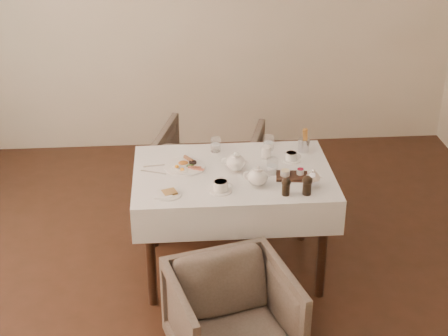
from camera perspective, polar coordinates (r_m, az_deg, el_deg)
name	(u,v)px	position (r m, az deg, el deg)	size (l,w,h in m)	color
table	(233,188)	(4.47, 0.73, -1.64)	(1.28, 0.88, 0.75)	black
armchair_near	(233,320)	(3.89, 0.71, -12.52)	(0.65, 0.67, 0.61)	#4F463A
armchair_far	(209,173)	(5.28, -1.24, -0.41)	(0.75, 0.78, 0.71)	#4F463A
breakfast_plate	(185,166)	(4.48, -3.24, 0.18)	(0.27, 0.27, 0.03)	white
side_plate	(167,194)	(4.15, -4.76, -2.19)	(0.16, 0.16, 0.02)	white
teapot_centre	(235,161)	(4.40, 0.96, 0.56)	(0.17, 0.13, 0.14)	white
teapot_front	(258,176)	(4.22, 2.82, -0.64)	(0.17, 0.13, 0.14)	white
creamer	(266,152)	(4.59, 3.53, 1.34)	(0.07, 0.07, 0.08)	white
teacup_near	(221,187)	(4.17, -0.28, -1.57)	(0.14, 0.14, 0.07)	white
teacup_far	(291,157)	(4.57, 5.62, 0.92)	(0.12, 0.12, 0.06)	white
glass_left	(216,145)	(4.67, -0.70, 1.95)	(0.07, 0.07, 0.10)	silver
glass_mid	(272,166)	(4.38, 4.04, 0.16)	(0.07, 0.07, 0.10)	silver
glass_right	(269,143)	(4.71, 3.73, 2.10)	(0.07, 0.07, 0.10)	silver
condiment_board	(292,175)	(4.36, 5.64, -0.59)	(0.21, 0.16, 0.05)	black
pepper_mill_left	(286,186)	(4.13, 5.17, -1.54)	(0.06, 0.06, 0.11)	black
pepper_mill_right	(307,185)	(4.15, 6.92, -1.42)	(0.06, 0.06, 0.13)	black
silver_pot	(313,178)	(4.24, 7.39, -0.82)	(0.11, 0.09, 0.12)	white
fries_cup	(304,141)	(4.69, 6.66, 2.21)	(0.08, 0.08, 0.16)	silver
cutlery_fork	(158,165)	(4.51, -5.52, 0.21)	(0.02, 0.19, 0.00)	silver
cutlery_knife	(153,172)	(4.43, -5.89, -0.35)	(0.01, 0.18, 0.00)	silver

